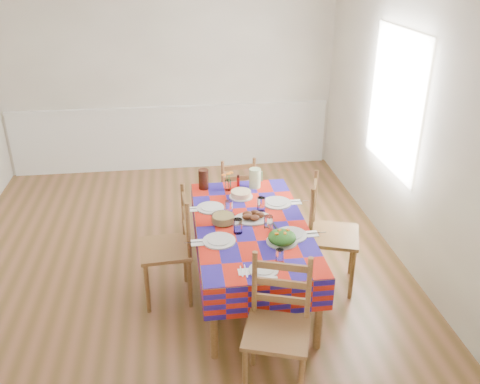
{
  "coord_description": "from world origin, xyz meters",
  "views": [
    {
      "loc": [
        0.04,
        -4.4,
        2.86
      ],
      "look_at": [
        0.59,
        -0.34,
        0.9
      ],
      "focal_mm": 38.0,
      "sensor_mm": 36.0,
      "label": 1
    }
  ],
  "objects_px": {
    "meat_platter": "(253,217)",
    "chair_right": "(328,234)",
    "tea_pitcher": "(204,179)",
    "dining_table": "(251,231)",
    "chair_far": "(236,194)",
    "chair_near": "(278,328)",
    "chair_left": "(171,248)",
    "green_pitcher": "(255,178)"
  },
  "relations": [
    {
      "from": "tea_pitcher",
      "to": "chair_left",
      "type": "xyz_separation_m",
      "value": [
        -0.35,
        -0.77,
        -0.3
      ]
    },
    {
      "from": "meat_platter",
      "to": "chair_near",
      "type": "relative_size",
      "value": 0.34
    },
    {
      "from": "meat_platter",
      "to": "chair_right",
      "type": "xyz_separation_m",
      "value": [
        0.69,
        -0.05,
        -0.2
      ]
    },
    {
      "from": "chair_right",
      "to": "dining_table",
      "type": "bearing_deg",
      "value": 110.32
    },
    {
      "from": "tea_pitcher",
      "to": "chair_far",
      "type": "height_order",
      "value": "tea_pitcher"
    },
    {
      "from": "tea_pitcher",
      "to": "chair_right",
      "type": "distance_m",
      "value": 1.34
    },
    {
      "from": "meat_platter",
      "to": "chair_right",
      "type": "relative_size",
      "value": 0.32
    },
    {
      "from": "chair_far",
      "to": "chair_near",
      "type": "bearing_deg",
      "value": 83.54
    },
    {
      "from": "tea_pitcher",
      "to": "chair_left",
      "type": "height_order",
      "value": "chair_left"
    },
    {
      "from": "green_pitcher",
      "to": "chair_left",
      "type": "xyz_separation_m",
      "value": [
        -0.86,
        -0.74,
        -0.3
      ]
    },
    {
      "from": "green_pitcher",
      "to": "chair_near",
      "type": "xyz_separation_m",
      "value": [
        -0.14,
        -1.87,
        -0.31
      ]
    },
    {
      "from": "tea_pitcher",
      "to": "meat_platter",
      "type": "bearing_deg",
      "value": -61.48
    },
    {
      "from": "green_pitcher",
      "to": "chair_right",
      "type": "bearing_deg",
      "value": -52.15
    },
    {
      "from": "dining_table",
      "to": "chair_far",
      "type": "distance_m",
      "value": 1.15
    },
    {
      "from": "meat_platter",
      "to": "chair_left",
      "type": "xyz_separation_m",
      "value": [
        -0.74,
        -0.06,
        -0.22
      ]
    },
    {
      "from": "meat_platter",
      "to": "chair_right",
      "type": "distance_m",
      "value": 0.72
    },
    {
      "from": "tea_pitcher",
      "to": "chair_right",
      "type": "xyz_separation_m",
      "value": [
        1.07,
        -0.76,
        -0.28
      ]
    },
    {
      "from": "dining_table",
      "to": "chair_near",
      "type": "relative_size",
      "value": 1.8
    },
    {
      "from": "tea_pitcher",
      "to": "chair_far",
      "type": "relative_size",
      "value": 0.22
    },
    {
      "from": "tea_pitcher",
      "to": "chair_left",
      "type": "relative_size",
      "value": 0.2
    },
    {
      "from": "dining_table",
      "to": "chair_left",
      "type": "relative_size",
      "value": 1.76
    },
    {
      "from": "chair_near",
      "to": "chair_right",
      "type": "relative_size",
      "value": 0.94
    },
    {
      "from": "dining_table",
      "to": "chair_right",
      "type": "relative_size",
      "value": 1.7
    },
    {
      "from": "chair_far",
      "to": "chair_right",
      "type": "xyz_separation_m",
      "value": [
        0.71,
        -1.12,
        0.08
      ]
    },
    {
      "from": "chair_far",
      "to": "dining_table",
      "type": "bearing_deg",
      "value": 83.05
    },
    {
      "from": "tea_pitcher",
      "to": "chair_near",
      "type": "distance_m",
      "value": 1.97
    },
    {
      "from": "chair_near",
      "to": "chair_far",
      "type": "relative_size",
      "value": 1.11
    },
    {
      "from": "chair_far",
      "to": "chair_right",
      "type": "height_order",
      "value": "chair_right"
    },
    {
      "from": "green_pitcher",
      "to": "chair_left",
      "type": "bearing_deg",
      "value": -139.55
    },
    {
      "from": "green_pitcher",
      "to": "chair_left",
      "type": "distance_m",
      "value": 1.17
    },
    {
      "from": "chair_far",
      "to": "chair_left",
      "type": "distance_m",
      "value": 1.34
    },
    {
      "from": "meat_platter",
      "to": "chair_right",
      "type": "bearing_deg",
      "value": -4.21
    },
    {
      "from": "chair_far",
      "to": "green_pitcher",
      "type": "bearing_deg",
      "value": 103.56
    },
    {
      "from": "dining_table",
      "to": "tea_pitcher",
      "type": "distance_m",
      "value": 0.87
    },
    {
      "from": "dining_table",
      "to": "chair_near",
      "type": "height_order",
      "value": "chair_near"
    },
    {
      "from": "chair_near",
      "to": "chair_left",
      "type": "distance_m",
      "value": 1.35
    },
    {
      "from": "dining_table",
      "to": "meat_platter",
      "type": "relative_size",
      "value": 5.26
    },
    {
      "from": "dining_table",
      "to": "chair_right",
      "type": "height_order",
      "value": "chair_right"
    },
    {
      "from": "green_pitcher",
      "to": "chair_left",
      "type": "relative_size",
      "value": 0.19
    },
    {
      "from": "green_pitcher",
      "to": "tea_pitcher",
      "type": "height_order",
      "value": "tea_pitcher"
    },
    {
      "from": "dining_table",
      "to": "chair_right",
      "type": "xyz_separation_m",
      "value": [
        0.71,
        0.02,
        -0.1
      ]
    },
    {
      "from": "chair_left",
      "to": "chair_right",
      "type": "xyz_separation_m",
      "value": [
        1.42,
        0.01,
        0.02
      ]
    }
  ]
}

